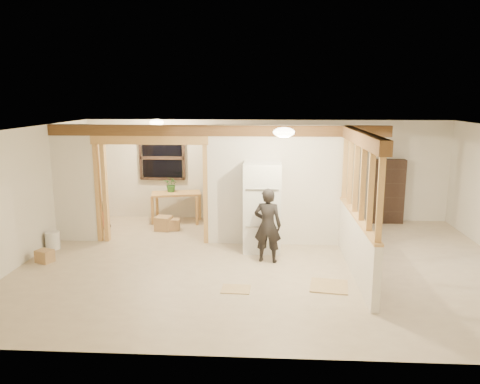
# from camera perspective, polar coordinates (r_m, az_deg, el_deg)

# --- Properties ---
(floor) EXTENTS (9.00, 6.50, 0.01)m
(floor) POSITION_cam_1_polar(r_m,az_deg,el_deg) (8.88, 3.00, -8.66)
(floor) COLOR #C8B495
(floor) RESTS_ON ground
(ceiling) EXTENTS (9.00, 6.50, 0.01)m
(ceiling) POSITION_cam_1_polar(r_m,az_deg,el_deg) (8.35, 3.18, 7.69)
(ceiling) COLOR white
(wall_back) EXTENTS (9.00, 0.01, 2.50)m
(wall_back) POSITION_cam_1_polar(r_m,az_deg,el_deg) (11.72, 3.16, 2.67)
(wall_back) COLOR silver
(wall_back) RESTS_ON floor
(wall_front) EXTENTS (9.00, 0.01, 2.50)m
(wall_front) POSITION_cam_1_polar(r_m,az_deg,el_deg) (5.39, 2.93, -8.10)
(wall_front) COLOR silver
(wall_front) RESTS_ON floor
(wall_left) EXTENTS (0.01, 6.50, 2.50)m
(wall_left) POSITION_cam_1_polar(r_m,az_deg,el_deg) (9.65, -24.71, -0.33)
(wall_left) COLOR silver
(wall_left) RESTS_ON floor
(partition_left_stub) EXTENTS (0.90, 0.12, 2.50)m
(partition_left_stub) POSITION_cam_1_polar(r_m,az_deg,el_deg) (10.52, -19.53, 0.98)
(partition_left_stub) COLOR silver
(partition_left_stub) RESTS_ON floor
(partition_center) EXTENTS (2.80, 0.12, 2.50)m
(partition_center) POSITION_cam_1_polar(r_m,az_deg,el_deg) (9.70, 4.30, 0.78)
(partition_center) COLOR silver
(partition_center) RESTS_ON floor
(doorway_frame) EXTENTS (2.46, 0.14, 2.20)m
(doorway_frame) POSITION_cam_1_polar(r_m,az_deg,el_deg) (10.03, -10.74, 0.08)
(doorway_frame) COLOR tan
(doorway_frame) RESTS_ON floor
(header_beam_back) EXTENTS (7.00, 0.18, 0.22)m
(header_beam_back) POSITION_cam_1_polar(r_m,az_deg,el_deg) (9.61, -2.83, 7.49)
(header_beam_back) COLOR brown
(header_beam_back) RESTS_ON ceiling
(header_beam_right) EXTENTS (0.18, 3.30, 0.22)m
(header_beam_right) POSITION_cam_1_polar(r_m,az_deg,el_deg) (8.11, 14.61, 6.38)
(header_beam_right) COLOR brown
(header_beam_right) RESTS_ON ceiling
(pony_wall) EXTENTS (0.12, 3.20, 1.00)m
(pony_wall) POSITION_cam_1_polar(r_m,az_deg,el_deg) (8.48, 13.96, -6.37)
(pony_wall) COLOR silver
(pony_wall) RESTS_ON floor
(stud_partition) EXTENTS (0.14, 3.20, 1.32)m
(stud_partition) POSITION_cam_1_polar(r_m,az_deg,el_deg) (8.21, 14.35, 1.37)
(stud_partition) COLOR tan
(stud_partition) RESTS_ON pony_wall
(window_back) EXTENTS (1.12, 0.10, 1.10)m
(window_back) POSITION_cam_1_polar(r_m,az_deg,el_deg) (11.89, -9.49, 4.12)
(window_back) COLOR black
(window_back) RESTS_ON wall_back
(ceiling_dome_main) EXTENTS (0.36, 0.36, 0.16)m
(ceiling_dome_main) POSITION_cam_1_polar(r_m,az_deg,el_deg) (7.86, 5.38, 7.27)
(ceiling_dome_main) COLOR #FFEABF
(ceiling_dome_main) RESTS_ON ceiling
(ceiling_dome_util) EXTENTS (0.32, 0.32, 0.14)m
(ceiling_dome_util) POSITION_cam_1_polar(r_m,az_deg,el_deg) (10.94, -10.14, 8.35)
(ceiling_dome_util) COLOR #FFEABF
(ceiling_dome_util) RESTS_ON ceiling
(hanging_bulb) EXTENTS (0.07, 0.07, 0.07)m
(hanging_bulb) POSITION_cam_1_polar(r_m,az_deg,el_deg) (10.17, -8.23, 6.48)
(hanging_bulb) COLOR #FFD88C
(hanging_bulb) RESTS_ON ceiling
(refrigerator) EXTENTS (0.74, 0.72, 1.79)m
(refrigerator) POSITION_cam_1_polar(r_m,az_deg,el_deg) (9.37, 2.71, -1.81)
(refrigerator) COLOR white
(refrigerator) RESTS_ON floor
(woman) EXTENTS (0.57, 0.42, 1.41)m
(woman) POSITION_cam_1_polar(r_m,az_deg,el_deg) (8.74, 3.39, -4.08)
(woman) COLOR black
(woman) RESTS_ON floor
(work_table) EXTENTS (1.28, 0.83, 0.75)m
(work_table) POSITION_cam_1_polar(r_m,az_deg,el_deg) (11.66, -7.74, -1.86)
(work_table) COLOR tan
(work_table) RESTS_ON floor
(potted_plant) EXTENTS (0.43, 0.41, 0.38)m
(potted_plant) POSITION_cam_1_polar(r_m,az_deg,el_deg) (11.63, -8.34, 0.92)
(potted_plant) COLOR #36672E
(potted_plant) RESTS_ON work_table
(shop_vac) EXTENTS (0.55, 0.55, 0.61)m
(shop_vac) POSITION_cam_1_polar(r_m,az_deg,el_deg) (11.53, -16.68, -2.75)
(shop_vac) COLOR #A4130F
(shop_vac) RESTS_ON floor
(bookshelf) EXTENTS (0.79, 0.26, 1.57)m
(bookshelf) POSITION_cam_1_polar(r_m,az_deg,el_deg) (11.97, 17.52, 0.08)
(bookshelf) COLOR black
(bookshelf) RESTS_ON floor
(bucket) EXTENTS (0.36, 0.36, 0.36)m
(bucket) POSITION_cam_1_polar(r_m,az_deg,el_deg) (10.32, -21.87, -5.49)
(bucket) COLOR white
(bucket) RESTS_ON floor
(box_util_a) EXTENTS (0.34, 0.30, 0.26)m
(box_util_a) POSITION_cam_1_polar(r_m,az_deg,el_deg) (11.04, -8.17, -3.94)
(box_util_a) COLOR #AC8353
(box_util_a) RESTS_ON floor
(box_util_b) EXTENTS (0.40, 0.40, 0.32)m
(box_util_b) POSITION_cam_1_polar(r_m,az_deg,el_deg) (11.07, -9.31, -3.78)
(box_util_b) COLOR #AC8353
(box_util_b) RESTS_ON floor
(box_front) EXTENTS (0.36, 0.32, 0.24)m
(box_front) POSITION_cam_1_polar(r_m,az_deg,el_deg) (9.60, -22.71, -7.22)
(box_front) COLOR #AC8353
(box_front) RESTS_ON floor
(floor_panel_near) EXTENTS (0.68, 0.68, 0.02)m
(floor_panel_near) POSITION_cam_1_polar(r_m,az_deg,el_deg) (7.96, 10.79, -11.20)
(floor_panel_near) COLOR tan
(floor_panel_near) RESTS_ON floor
(floor_panel_far) EXTENTS (0.48, 0.39, 0.01)m
(floor_panel_far) POSITION_cam_1_polar(r_m,az_deg,el_deg) (7.72, -0.51, -11.75)
(floor_panel_far) COLOR tan
(floor_panel_far) RESTS_ON floor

